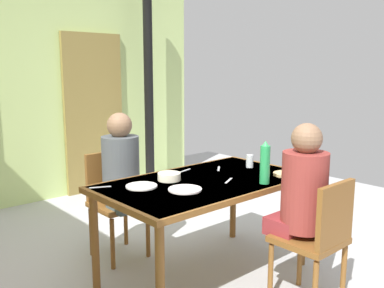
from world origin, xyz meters
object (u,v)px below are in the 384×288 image
(person_near_diner, at_px, (303,189))
(serving_bowl_center, at_px, (169,177))
(water_bottle_green_near, at_px, (265,163))
(person_far_diner, at_px, (122,167))
(chair_far_diner, at_px, (114,197))
(dining_table, at_px, (205,189))
(chair_near_diner, at_px, (319,236))

(person_near_diner, distance_m, serving_bowl_center, 0.95)
(person_near_diner, xyz_separation_m, water_bottle_green_near, (0.01, 0.32, 0.12))
(water_bottle_green_near, height_order, serving_bowl_center, water_bottle_green_near)
(person_near_diner, height_order, water_bottle_green_near, person_near_diner)
(person_far_diner, distance_m, serving_bowl_center, 0.50)
(chair_far_diner, distance_m, person_near_diner, 1.59)
(dining_table, distance_m, water_bottle_green_near, 0.48)
(chair_near_diner, height_order, person_far_diner, person_far_diner)
(person_far_diner, height_order, water_bottle_green_near, person_far_diner)
(water_bottle_green_near, bearing_deg, chair_near_diner, -90.73)
(dining_table, height_order, person_near_diner, person_near_diner)
(dining_table, bearing_deg, chair_near_diner, -72.87)
(chair_near_diner, bearing_deg, dining_table, 107.13)
(chair_near_diner, xyz_separation_m, chair_far_diner, (-0.55, 1.61, 0.00))
(chair_near_diner, distance_m, person_far_diner, 1.59)
(dining_table, height_order, water_bottle_green_near, water_bottle_green_near)
(chair_far_diner, bearing_deg, person_near_diner, 110.42)
(dining_table, bearing_deg, chair_far_diner, 110.47)
(chair_near_diner, bearing_deg, person_far_diner, 110.42)
(person_far_diner, bearing_deg, dining_table, 114.21)
(person_far_diner, bearing_deg, water_bottle_green_near, 118.67)
(chair_near_diner, xyz_separation_m, person_near_diner, (-0.00, 0.14, 0.28))
(serving_bowl_center, bearing_deg, chair_near_diner, -65.31)
(dining_table, xyz_separation_m, person_near_diner, (0.25, -0.67, 0.10))
(water_bottle_green_near, bearing_deg, person_near_diner, -91.04)
(chair_far_diner, bearing_deg, chair_near_diner, 108.82)
(dining_table, relative_size, serving_bowl_center, 9.24)
(chair_far_diner, distance_m, person_far_diner, 0.31)
(dining_table, height_order, serving_bowl_center, serving_bowl_center)
(chair_near_diner, height_order, water_bottle_green_near, water_bottle_green_near)
(person_near_diner, relative_size, water_bottle_green_near, 2.50)
(chair_far_diner, distance_m, serving_bowl_center, 0.69)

